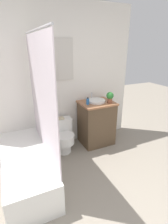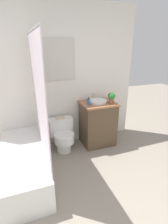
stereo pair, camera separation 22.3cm
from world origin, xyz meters
name	(u,v)px [view 2 (the right image)]	position (x,y,z in m)	size (l,w,h in m)	color
wall_back	(56,79)	(0.00, 2.32, 1.26)	(3.00, 0.07, 2.50)	white
shower_area	(25,160)	(-0.68, 1.52, 0.28)	(0.61, 1.54, 1.98)	white
toilet	(63,135)	(0.00, 2.03, 0.29)	(0.43, 0.51, 0.57)	white
vanity	(98,123)	(0.69, 2.02, 0.42)	(0.62, 0.53, 0.83)	brown
sink	(98,101)	(0.69, 2.04, 0.85)	(0.33, 0.37, 0.13)	white
soap_bottle	(89,101)	(0.48, 1.98, 0.89)	(0.06, 0.06, 0.13)	#2D6BB2
potted_plant	(111,97)	(0.87, 1.88, 0.95)	(0.13, 0.13, 0.20)	brown
book_on_tank	(60,118)	(0.00, 2.15, 0.58)	(0.16, 0.11, 0.02)	beige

